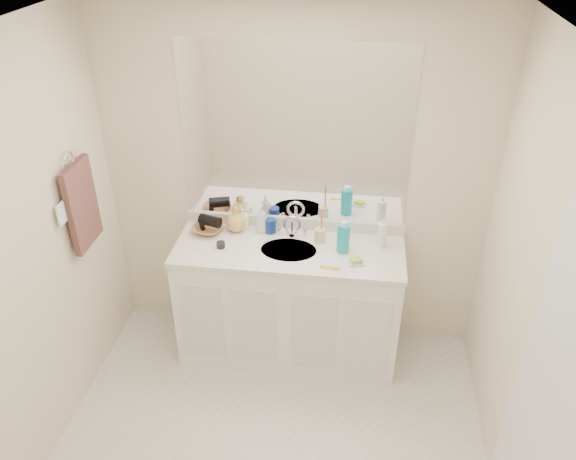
# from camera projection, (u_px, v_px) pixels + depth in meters

# --- Properties ---
(ceiling) EXTENTS (2.60, 2.60, 0.02)m
(ceiling) POSITION_uv_depth(u_px,v_px,m) (253.00, 53.00, 2.04)
(ceiling) COLOR white
(ceiling) RESTS_ON wall_back
(wall_back) EXTENTS (2.60, 0.02, 2.40)m
(wall_back) POSITION_uv_depth(u_px,v_px,m) (294.00, 186.00, 3.77)
(wall_back) COLOR beige
(wall_back) RESTS_ON floor
(wall_left) EXTENTS (0.02, 2.60, 2.40)m
(wall_left) POSITION_uv_depth(u_px,v_px,m) (6.00, 287.00, 2.81)
(wall_left) COLOR beige
(wall_left) RESTS_ON floor
(wall_right) EXTENTS (0.02, 2.60, 2.40)m
(wall_right) POSITION_uv_depth(u_px,v_px,m) (546.00, 333.00, 2.52)
(wall_right) COLOR beige
(wall_right) RESTS_ON floor
(vanity_cabinet) EXTENTS (1.50, 0.55, 0.85)m
(vanity_cabinet) POSITION_uv_depth(u_px,v_px,m) (289.00, 302.00, 3.94)
(vanity_cabinet) COLOR white
(vanity_cabinet) RESTS_ON floor
(countertop) EXTENTS (1.52, 0.57, 0.03)m
(countertop) POSITION_uv_depth(u_px,v_px,m) (289.00, 250.00, 3.71)
(countertop) COLOR white
(countertop) RESTS_ON vanity_cabinet
(backsplash) EXTENTS (1.52, 0.03, 0.08)m
(backsplash) POSITION_uv_depth(u_px,v_px,m) (294.00, 223.00, 3.90)
(backsplash) COLOR silver
(backsplash) RESTS_ON countertop
(sink_basin) EXTENTS (0.37, 0.37, 0.02)m
(sink_basin) POSITION_uv_depth(u_px,v_px,m) (289.00, 251.00, 3.69)
(sink_basin) COLOR beige
(sink_basin) RESTS_ON countertop
(faucet) EXTENTS (0.02, 0.02, 0.11)m
(faucet) POSITION_uv_depth(u_px,v_px,m) (292.00, 228.00, 3.81)
(faucet) COLOR silver
(faucet) RESTS_ON countertop
(mirror) EXTENTS (1.48, 0.01, 1.20)m
(mirror) POSITION_uv_depth(u_px,v_px,m) (295.00, 136.00, 3.58)
(mirror) COLOR white
(mirror) RESTS_ON wall_back
(blue_mug) EXTENTS (0.10, 0.10, 0.10)m
(blue_mug) POSITION_uv_depth(u_px,v_px,m) (271.00, 226.00, 3.85)
(blue_mug) COLOR navy
(blue_mug) RESTS_ON countertop
(tan_cup) EXTENTS (0.09, 0.09, 0.10)m
(tan_cup) POSITION_uv_depth(u_px,v_px,m) (320.00, 235.00, 3.75)
(tan_cup) COLOR beige
(tan_cup) RESTS_ON countertop
(toothbrush) EXTENTS (0.02, 0.04, 0.21)m
(toothbrush) POSITION_uv_depth(u_px,v_px,m) (322.00, 222.00, 3.69)
(toothbrush) COLOR #FF4369
(toothbrush) RESTS_ON tan_cup
(mouthwash_bottle) EXTENTS (0.09, 0.09, 0.20)m
(mouthwash_bottle) POSITION_uv_depth(u_px,v_px,m) (343.00, 238.00, 3.62)
(mouthwash_bottle) COLOR #0EA9AD
(mouthwash_bottle) RESTS_ON countertop
(clear_pump_bottle) EXTENTS (0.08, 0.08, 0.17)m
(clear_pump_bottle) POSITION_uv_depth(u_px,v_px,m) (382.00, 235.00, 3.68)
(clear_pump_bottle) COLOR white
(clear_pump_bottle) RESTS_ON countertop
(soap_dish) EXTENTS (0.11, 0.09, 0.01)m
(soap_dish) POSITION_uv_depth(u_px,v_px,m) (356.00, 263.00, 3.55)
(soap_dish) COLOR silver
(soap_dish) RESTS_ON countertop
(green_soap) EXTENTS (0.08, 0.07, 0.02)m
(green_soap) POSITION_uv_depth(u_px,v_px,m) (356.00, 260.00, 3.54)
(green_soap) COLOR #8ECC31
(green_soap) RESTS_ON soap_dish
(orange_comb) EXTENTS (0.13, 0.04, 0.01)m
(orange_comb) POSITION_uv_depth(u_px,v_px,m) (330.00, 268.00, 3.51)
(orange_comb) COLOR gold
(orange_comb) RESTS_ON countertop
(dark_jar) EXTENTS (0.07, 0.07, 0.04)m
(dark_jar) POSITION_uv_depth(u_px,v_px,m) (221.00, 245.00, 3.70)
(dark_jar) COLOR black
(dark_jar) RESTS_ON countertop
(soap_bottle_white) EXTENTS (0.09, 0.10, 0.21)m
(soap_bottle_white) POSITION_uv_depth(u_px,v_px,m) (262.00, 219.00, 3.83)
(soap_bottle_white) COLOR white
(soap_bottle_white) RESTS_ON countertop
(soap_bottle_cream) EXTENTS (0.09, 0.09, 0.16)m
(soap_bottle_cream) POSITION_uv_depth(u_px,v_px,m) (243.00, 218.00, 3.88)
(soap_bottle_cream) COLOR #FBFACC
(soap_bottle_cream) RESTS_ON countertop
(soap_bottle_yellow) EXTENTS (0.17, 0.17, 0.18)m
(soap_bottle_yellow) POSITION_uv_depth(u_px,v_px,m) (236.00, 219.00, 3.85)
(soap_bottle_yellow) COLOR #DFAA56
(soap_bottle_yellow) RESTS_ON countertop
(wicker_basket) EXTENTS (0.24, 0.24, 0.05)m
(wicker_basket) POSITION_uv_depth(u_px,v_px,m) (208.00, 229.00, 3.86)
(wicker_basket) COLOR #A16841
(wicker_basket) RESTS_ON countertop
(hair_dryer) EXTENTS (0.16, 0.12, 0.07)m
(hair_dryer) POSITION_uv_depth(u_px,v_px,m) (210.00, 221.00, 3.83)
(hair_dryer) COLOR black
(hair_dryer) RESTS_ON wicker_basket
(towel_ring) EXTENTS (0.01, 0.11, 0.11)m
(towel_ring) POSITION_uv_depth(u_px,v_px,m) (69.00, 160.00, 3.28)
(towel_ring) COLOR silver
(towel_ring) RESTS_ON wall_left
(hand_towel) EXTENTS (0.04, 0.32, 0.55)m
(hand_towel) POSITION_uv_depth(u_px,v_px,m) (82.00, 205.00, 3.44)
(hand_towel) COLOR #402522
(hand_towel) RESTS_ON towel_ring
(switch_plate) EXTENTS (0.01, 0.08, 0.13)m
(switch_plate) POSITION_uv_depth(u_px,v_px,m) (61.00, 214.00, 3.25)
(switch_plate) COLOR white
(switch_plate) RESTS_ON wall_left
(door) EXTENTS (0.02, 0.82, 2.00)m
(door) POSITION_uv_depth(u_px,v_px,m) (550.00, 416.00, 2.38)
(door) COLOR silver
(door) RESTS_ON floor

